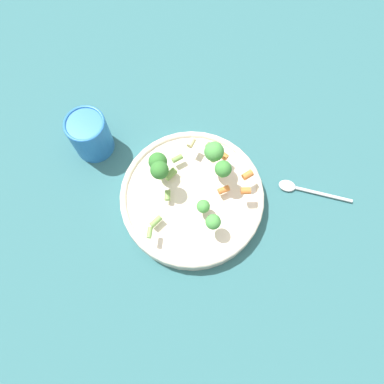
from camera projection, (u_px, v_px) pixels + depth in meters
The scene contains 5 objects.
ground_plane at pixel (192, 201), 0.79m from camera, with size 3.00×3.00×0.00m, color #2D6066.
bowl at pixel (192, 197), 0.77m from camera, with size 0.29×0.29×0.04m.
pasta_salad at pixel (193, 172), 0.72m from camera, with size 0.21×0.24×0.09m.
cup at pixel (90, 135), 0.79m from camera, with size 0.08×0.08×0.10m.
spoon at pixel (301, 189), 0.79m from camera, with size 0.16×0.04×0.01m.
Camera 1 is at (-0.09, 0.24, 0.75)m, focal length 35.00 mm.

